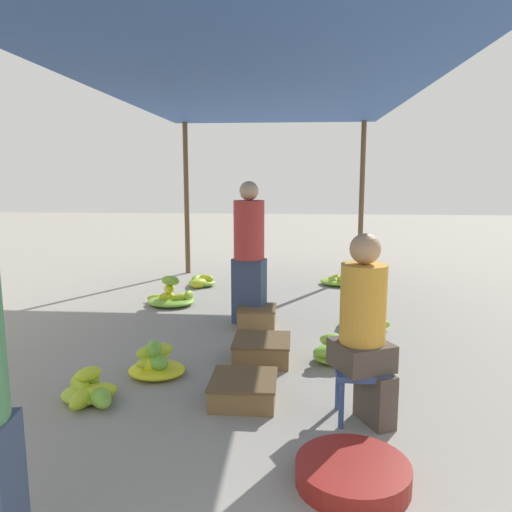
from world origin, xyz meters
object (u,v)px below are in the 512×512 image
at_px(banana_pile_left_2, 171,297).
at_px(crate_near, 244,390).
at_px(stool, 361,377).
at_px(crate_far, 262,350).
at_px(crate_mid, 257,317).
at_px(shopper_walking_mid, 249,251).
at_px(banana_pile_left_1, 155,363).
at_px(banana_pile_right_1, 359,319).
at_px(vendor_seated, 365,327).
at_px(banana_pile_left_3, 200,282).
at_px(banana_pile_left_0, 90,390).
at_px(banana_pile_right_2, 340,281).
at_px(basin_black, 353,474).
at_px(banana_pile_right_0, 335,350).

xyz_separation_m(banana_pile_left_2, crate_near, (1.19, -2.63, -0.01)).
bearing_deg(stool, crate_far, 125.72).
height_order(crate_mid, shopper_walking_mid, shopper_walking_mid).
xyz_separation_m(banana_pile_left_1, banana_pile_right_1, (1.84, 1.49, -0.02)).
bearing_deg(vendor_seated, crate_mid, 113.34).
relative_size(crate_mid, crate_far, 0.81).
bearing_deg(banana_pile_left_1, crate_mid, 62.03).
height_order(vendor_seated, crate_mid, vendor_seated).
distance_m(vendor_seated, shopper_walking_mid, 2.34).
xyz_separation_m(banana_pile_left_2, banana_pile_right_1, (2.26, -0.73, -0.01)).
bearing_deg(banana_pile_left_3, crate_near, -74.38).
bearing_deg(vendor_seated, banana_pile_left_0, 176.51).
distance_m(banana_pile_left_3, banana_pile_right_2, 2.09).
distance_m(banana_pile_left_3, shopper_walking_mid, 2.15).
relative_size(banana_pile_left_2, banana_pile_right_1, 1.11).
height_order(stool, banana_pile_right_1, stool).
distance_m(vendor_seated, crate_far, 1.38).
height_order(banana_pile_left_0, shopper_walking_mid, shopper_walking_mid).
distance_m(banana_pile_left_0, crate_near, 1.12).
bearing_deg(shopper_walking_mid, crate_near, -85.87).
relative_size(banana_pile_right_2, crate_far, 1.18).
bearing_deg(banana_pile_left_2, crate_far, -55.03).
distance_m(crate_near, shopper_walking_mid, 2.06).
xyz_separation_m(banana_pile_right_1, crate_far, (-0.99, -1.09, 0.02)).
bearing_deg(crate_near, vendor_seated, -13.98).
bearing_deg(shopper_walking_mid, crate_far, -78.94).
xyz_separation_m(crate_mid, crate_far, (0.12, -0.98, -0.01)).
bearing_deg(crate_near, banana_pile_left_3, 105.62).
xyz_separation_m(vendor_seated, shopper_walking_mid, (-0.96, 2.13, 0.16)).
height_order(banana_pile_left_2, crate_mid, banana_pile_left_2).
bearing_deg(banana_pile_left_0, basin_black, -25.27).
distance_m(crate_near, crate_far, 0.82).
xyz_separation_m(banana_pile_left_1, crate_far, (0.85, 0.40, -0.01)).
relative_size(vendor_seated, banana_pile_left_3, 2.18).
xyz_separation_m(stool, banana_pile_left_1, (-1.58, 0.61, -0.19)).
xyz_separation_m(vendor_seated, crate_near, (-0.82, 0.20, -0.56)).
bearing_deg(banana_pile_right_0, crate_mid, 127.52).
distance_m(basin_black, crate_near, 1.16).
relative_size(stool, crate_far, 0.72).
bearing_deg(banana_pile_right_1, banana_pile_right_0, -107.55).
bearing_deg(banana_pile_left_1, banana_pile_right_1, 39.03).
bearing_deg(stool, shopper_walking_mid, 114.02).
height_order(vendor_seated, basin_black, vendor_seated).
xyz_separation_m(stool, crate_far, (-0.73, 1.01, -0.19)).
height_order(stool, basin_black, stool).
xyz_separation_m(banana_pile_left_2, banana_pile_right_2, (2.22, 1.36, -0.03)).
bearing_deg(banana_pile_right_2, banana_pile_left_0, -117.73).
xyz_separation_m(banana_pile_right_0, banana_pile_right_2, (0.31, 3.19, -0.05)).
height_order(banana_pile_left_1, shopper_walking_mid, shopper_walking_mid).
xyz_separation_m(banana_pile_right_0, crate_far, (-0.64, 0.01, -0.02)).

